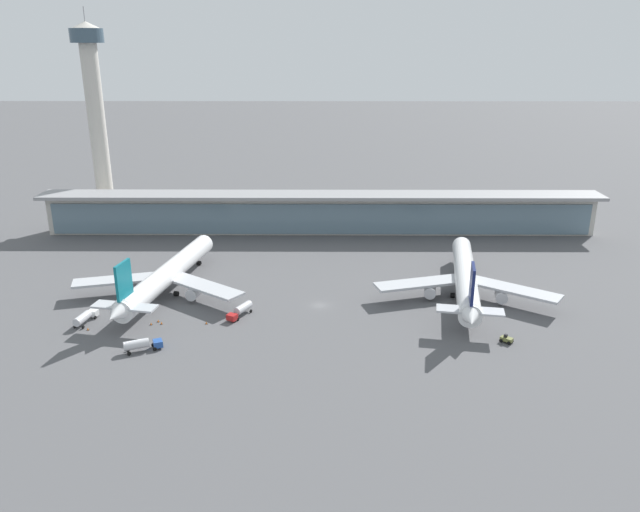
% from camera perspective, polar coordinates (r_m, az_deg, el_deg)
% --- Properties ---
extents(ground_plane, '(1200.00, 1200.00, 0.00)m').
position_cam_1_polar(ground_plane, '(165.61, -0.04, -4.62)').
color(ground_plane, '#515154').
extents(airliner_left_stand, '(49.19, 64.75, 17.33)m').
position_cam_1_polar(airliner_left_stand, '(176.92, -14.06, -1.71)').
color(airliner_left_stand, white).
rests_on(airliner_left_stand, ground).
extents(airliner_centre_stand, '(49.33, 64.86, 17.33)m').
position_cam_1_polar(airliner_centre_stand, '(174.19, 13.36, -1.99)').
color(airliner_centre_stand, white).
rests_on(airliner_centre_stand, ground).
extents(service_truck_near_nose_red, '(6.12, 8.62, 2.95)m').
position_cam_1_polar(service_truck_near_nose_red, '(160.09, -7.39, -4.99)').
color(service_truck_near_nose_red, '#B21E1E').
rests_on(service_truck_near_nose_red, ground).
extents(service_truck_under_wing_blue, '(8.78, 5.49, 2.95)m').
position_cam_1_polar(service_truck_under_wing_blue, '(147.48, -16.29, -7.88)').
color(service_truck_under_wing_blue, '#234C9E').
rests_on(service_truck_under_wing_blue, ground).
extents(service_truck_mid_apron_olive, '(3.29, 3.15, 2.05)m').
position_cam_1_polar(service_truck_mid_apron_olive, '(152.24, 16.94, -7.41)').
color(service_truck_mid_apron_olive, olive).
rests_on(service_truck_mid_apron_olive, ground).
extents(service_truck_by_tail_white, '(3.91, 8.87, 2.95)m').
position_cam_1_polar(service_truck_by_tail_white, '(165.70, -21.02, -5.33)').
color(service_truck_by_tail_white, silver).
rests_on(service_truck_by_tail_white, ground).
extents(terminal_building, '(203.18, 12.80, 15.20)m').
position_cam_1_polar(terminal_building, '(225.99, 0.07, 4.10)').
color(terminal_building, beige).
rests_on(terminal_building, ground).
extents(control_tower, '(12.00, 12.00, 79.14)m').
position_cam_1_polar(control_tower, '(252.63, -20.16, 12.69)').
color(control_tower, beige).
rests_on(control_tower, ground).
extents(safety_cone_alpha, '(0.62, 0.62, 0.70)m').
position_cam_1_polar(safety_cone_alpha, '(157.66, -10.52, -6.13)').
color(safety_cone_alpha, orange).
rests_on(safety_cone_alpha, ground).
extents(safety_cone_bravo, '(0.62, 0.62, 0.70)m').
position_cam_1_polar(safety_cone_bravo, '(162.30, -20.77, -6.36)').
color(safety_cone_bravo, orange).
rests_on(safety_cone_bravo, ground).
extents(safety_cone_charlie, '(0.62, 0.62, 0.70)m').
position_cam_1_polar(safety_cone_charlie, '(159.97, -14.52, -6.05)').
color(safety_cone_charlie, orange).
rests_on(safety_cone_charlie, ground).
extents(safety_cone_delta, '(0.62, 0.62, 0.70)m').
position_cam_1_polar(safety_cone_delta, '(160.28, -15.43, -6.09)').
color(safety_cone_delta, orange).
rests_on(safety_cone_delta, ground).
extents(safety_cone_echo, '(0.62, 0.62, 0.70)m').
position_cam_1_polar(safety_cone_echo, '(161.37, -14.81, -5.85)').
color(safety_cone_echo, orange).
rests_on(safety_cone_echo, ground).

